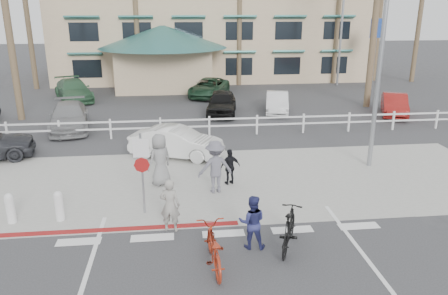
{
  "coord_description": "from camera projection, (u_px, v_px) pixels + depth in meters",
  "views": [
    {
      "loc": [
        -1.23,
        -10.36,
        6.17
      ],
      "look_at": [
        0.39,
        3.94,
        1.5
      ],
      "focal_mm": 35.0,
      "sensor_mm": 36.0,
      "label": 1
    }
  ],
  "objects": [
    {
      "name": "rider_black",
      "position": [
        252.0,
        222.0,
        11.5
      ],
      "size": [
        0.81,
        0.68,
        1.49
      ],
      "primitive_type": "imported",
      "rotation": [
        0.0,
        0.0,
        2.98
      ],
      "color": "navy",
      "rests_on": "ground"
    },
    {
      "name": "curb_red",
      "position": [
        118.0,
        229.0,
        12.64
      ],
      "size": [
        7.0,
        0.25,
        0.02
      ],
      "primitive_type": "cube",
      "color": "maroon",
      "rests_on": "ground"
    },
    {
      "name": "parking_lot",
      "position": [
        194.0,
        104.0,
        28.84
      ],
      "size": [
        50.0,
        16.0,
        0.01
      ],
      "primitive_type": "cube",
      "color": "#333335",
      "rests_on": "ground"
    },
    {
      "name": "pedestrian_b",
      "position": [
        160.0,
        160.0,
        15.57
      ],
      "size": [
        1.1,
        1.05,
        1.9
      ],
      "primitive_type": "imported",
      "rotation": [
        0.0,
        0.0,
        3.81
      ],
      "color": "gray",
      "rests_on": "ground"
    },
    {
      "name": "lot_car_4",
      "position": [
        73.0,
        90.0,
        29.8
      ],
      "size": [
        3.66,
        5.26,
        1.41
      ],
      "primitive_type": "imported",
      "rotation": [
        0.0,
        0.0,
        0.38
      ],
      "color": "#346040",
      "rests_on": "ground"
    },
    {
      "name": "sidewalk_plaza",
      "position": [
        212.0,
        182.0,
        16.08
      ],
      "size": [
        22.0,
        7.0,
        0.01
      ],
      "primitive_type": "cube",
      "color": "gray",
      "rests_on": "ground"
    },
    {
      "name": "lot_car_2",
      "position": [
        222.0,
        103.0,
        25.92
      ],
      "size": [
        2.29,
        4.34,
        1.41
      ],
      "primitive_type": "imported",
      "rotation": [
        0.0,
        0.0,
        -0.16
      ],
      "color": "black",
      "rests_on": "ground"
    },
    {
      "name": "building",
      "position": [
        208.0,
        12.0,
        39.6
      ],
      "size": [
        28.0,
        16.0,
        11.3
      ],
      "primitive_type": null,
      "color": "#CCB18B",
      "rests_on": "ground"
    },
    {
      "name": "palm_9",
      "position": [
        422.0,
        2.0,
        35.48
      ],
      "size": [
        4.0,
        4.0,
        13.0
      ],
      "primitive_type": null,
      "color": "#193313",
      "rests_on": "ground"
    },
    {
      "name": "lot_car_6",
      "position": [
        395.0,
        105.0,
        25.73
      ],
      "size": [
        2.71,
        4.05,
        1.26
      ],
      "primitive_type": "imported",
      "rotation": [
        0.0,
        0.0,
        -0.39
      ],
      "color": "maroon",
      "rests_on": "ground"
    },
    {
      "name": "bollard_1",
      "position": [
        10.0,
        208.0,
        12.91
      ],
      "size": [
        0.26,
        0.26,
        0.95
      ],
      "primitive_type": null,
      "color": "silver",
      "rests_on": "ground"
    },
    {
      "name": "sign_post",
      "position": [
        142.0,
        170.0,
        13.21
      ],
      "size": [
        0.5,
        0.1,
        2.9
      ],
      "primitive_type": null,
      "color": "gray",
      "rests_on": "ground"
    },
    {
      "name": "streetlight_0",
      "position": [
        381.0,
        53.0,
        16.33
      ],
      "size": [
        0.6,
        2.0,
        9.0
      ],
      "primitive_type": null,
      "color": "gray",
      "rests_on": "ground"
    },
    {
      "name": "bike_black",
      "position": [
        289.0,
        229.0,
        11.51
      ],
      "size": [
        1.25,
        1.96,
        1.14
      ],
      "primitive_type": "imported",
      "rotation": [
        0.0,
        0.0,
        2.73
      ],
      "color": "black",
      "rests_on": "ground"
    },
    {
      "name": "rider_red",
      "position": [
        170.0,
        205.0,
        12.35
      ],
      "size": [
        0.65,
        0.51,
        1.59
      ],
      "primitive_type": "imported",
      "rotation": [
        0.0,
        0.0,
        2.9
      ],
      "color": "gray",
      "rests_on": "ground"
    },
    {
      "name": "lot_car_5",
      "position": [
        209.0,
        88.0,
        31.11
      ],
      "size": [
        3.6,
        5.06,
        1.28
      ],
      "primitive_type": "imported",
      "rotation": [
        0.0,
        0.0,
        -0.36
      ],
      "color": "#1F3F29",
      "rests_on": "ground"
    },
    {
      "name": "car_white_sedan",
      "position": [
        176.0,
        142.0,
        18.57
      ],
      "size": [
        4.19,
        2.75,
        1.31
      ],
      "primitive_type": "imported",
      "rotation": [
        0.0,
        0.0,
        1.19
      ],
      "color": "silver",
      "rests_on": "ground"
    },
    {
      "name": "pedestrian_a",
      "position": [
        215.0,
        167.0,
        14.94
      ],
      "size": [
        1.31,
        0.9,
        1.85
      ],
      "primitive_type": "imported",
      "rotation": [
        0.0,
        0.0,
        3.33
      ],
      "color": "slate",
      "rests_on": "ground"
    },
    {
      "name": "palm_5",
      "position": [
        240.0,
        2.0,
        33.88
      ],
      "size": [
        4.0,
        4.0,
        13.0
      ],
      "primitive_type": null,
      "color": "#193313",
      "rests_on": "ground"
    },
    {
      "name": "bike_red",
      "position": [
        213.0,
        248.0,
        10.69
      ],
      "size": [
        0.82,
        2.04,
        1.05
      ],
      "primitive_type": "imported",
      "rotation": [
        0.0,
        0.0,
        3.2
      ],
      "color": "maroon",
      "rests_on": "ground"
    },
    {
      "name": "lot_car_3",
      "position": [
        277.0,
        102.0,
        26.47
      ],
      "size": [
        2.06,
        3.91,
        1.23
      ],
      "primitive_type": "imported",
      "rotation": [
        0.0,
        0.0,
        -0.22
      ],
      "color": "silver",
      "rests_on": "ground"
    },
    {
      "name": "lot_car_1",
      "position": [
        69.0,
        117.0,
        22.73
      ],
      "size": [
        2.68,
        4.94,
        1.36
      ],
      "primitive_type": "imported",
      "rotation": [
        0.0,
        0.0,
        0.17
      ],
      "color": "gray",
      "rests_on": "ground"
    },
    {
      "name": "palm_1",
      "position": [
        25.0,
        1.0,
        32.17
      ],
      "size": [
        4.0,
        4.0,
        13.0
      ],
      "primitive_type": null,
      "color": "#193313",
      "rests_on": "ground"
    },
    {
      "name": "palm_10",
      "position": [
        6.0,
        10.0,
        23.08
      ],
      "size": [
        4.0,
        4.0,
        12.0
      ],
      "primitive_type": null,
      "color": "#193313",
      "rests_on": "ground"
    },
    {
      "name": "bollard_0",
      "position": [
        59.0,
        206.0,
        13.06
      ],
      "size": [
        0.26,
        0.26,
        0.95
      ],
      "primitive_type": null,
      "color": "silver",
      "rests_on": "ground"
    },
    {
      "name": "streetlight_1",
      "position": [
        342.0,
        25.0,
        34.33
      ],
      "size": [
        0.6,
        2.0,
        9.5
      ],
      "primitive_type": null,
      "color": "gray",
      "rests_on": "ground"
    },
    {
      "name": "pedestrian_child",
      "position": [
        230.0,
        167.0,
        15.68
      ],
      "size": [
        0.84,
        0.55,
        1.33
      ],
      "primitive_type": "imported",
      "rotation": [
        0.0,
        0.0,
        3.46
      ],
      "color": "black",
      "rests_on": "ground"
    },
    {
      "name": "ground",
      "position": [
        226.0,
        245.0,
        11.83
      ],
      "size": [
        140.0,
        140.0,
        0.0
      ],
      "primitive_type": "plane",
      "color": "#333335"
    },
    {
      "name": "rail_fence",
      "position": [
        211.0,
        126.0,
        21.65
      ],
      "size": [
        29.4,
        0.16,
        1.0
      ],
      "primitive_type": null,
      "color": "silver",
      "rests_on": "ground"
    },
    {
      "name": "bike_path",
      "position": [
        236.0,
        290.0,
        9.94
      ],
      "size": [
        12.0,
        16.0,
        0.01
      ],
      "primitive_type": "cube",
      "color": "#333335",
      "rests_on": "ground"
    },
    {
      "name": "cross_street",
      "position": [
        204.0,
        148.0,
        19.86
      ],
      "size": [
        40.0,
        5.0,
        0.01
      ],
      "primitive_type": "cube",
      "color": "#333335",
      "rests_on": "ground"
    },
    {
      "name": "info_sign",
      "position": [
        374.0,
        53.0,
        33.25
      ],
      "size": [
        1.2,
        0.16,
        5.6
      ],
      "primitive_type": null,
      "color": "navy",
      "rests_on": "ground"
    }
  ]
}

